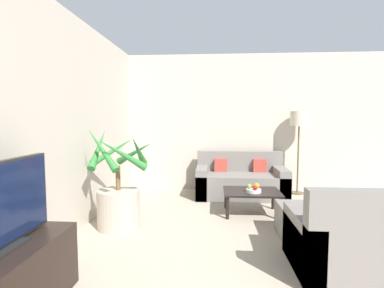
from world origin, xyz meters
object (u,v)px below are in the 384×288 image
object	(u,v)px
television	(2,206)
ottoman	(307,222)
armchair	(338,243)
sofa_loveseat	(241,181)
floor_lamp	(299,123)
tv_console	(6,287)
coffee_table	(252,194)
potted_palm	(119,197)
apple_red	(255,188)
fruit_bowl	(254,191)
apple_green	(249,186)
orange_fruit	(256,186)

from	to	relation	value
television	ottoman	bearing A→B (deg)	33.84
armchair	sofa_loveseat	bearing A→B (deg)	103.41
television	floor_lamp	size ratio (longest dim) A/B	0.64
tv_console	coffee_table	bearing A→B (deg)	52.08
potted_palm	apple_red	xyz separation A→B (m)	(1.84, 0.55, 0.02)
apple_red	ottoman	distance (m)	0.91
floor_lamp	apple_red	distance (m)	1.99
sofa_loveseat	fruit_bowl	xyz separation A→B (m)	(0.09, -1.12, 0.10)
floor_lamp	fruit_bowl	bearing A→B (deg)	-126.03
television	potted_palm	world-z (taller)	potted_palm
sofa_loveseat	apple_red	size ratio (longest dim) A/B	24.32
fruit_bowl	apple_green	xyz separation A→B (m)	(-0.06, 0.02, 0.06)
floor_lamp	orange_fruit	distance (m)	1.90
apple_green	tv_console	bearing A→B (deg)	-128.08
television	apple_red	distance (m)	3.19
sofa_loveseat	fruit_bowl	world-z (taller)	sofa_loveseat
orange_fruit	ottoman	bearing A→B (deg)	-58.32
fruit_bowl	apple_green	world-z (taller)	apple_green
tv_console	sofa_loveseat	size ratio (longest dim) A/B	0.71
apple_green	orange_fruit	bearing A→B (deg)	3.80
fruit_bowl	ottoman	world-z (taller)	fruit_bowl
fruit_bowl	armchair	distance (m)	1.70
coffee_table	fruit_bowl	xyz separation A→B (m)	(0.02, -0.09, 0.07)
sofa_loveseat	apple_red	bearing A→B (deg)	-85.01
television	coffee_table	size ratio (longest dim) A/B	1.20
potted_palm	coffee_table	xyz separation A→B (m)	(1.81, 0.71, -0.11)
floor_lamp	apple_green	bearing A→B (deg)	-128.01
apple_red	ottoman	xyz separation A→B (m)	(0.52, -0.70, -0.24)
fruit_bowl	apple_green	size ratio (longest dim) A/B	3.16
fruit_bowl	orange_fruit	distance (m)	0.08
floor_lamp	tv_console	bearing A→B (deg)	-128.05
tv_console	floor_lamp	distance (m)	5.04
coffee_table	fruit_bowl	bearing A→B (deg)	-80.52
tv_console	armchair	distance (m)	2.73
fruit_bowl	apple_red	size ratio (longest dim) A/B	3.33
television	fruit_bowl	bearing A→B (deg)	50.91
orange_fruit	armchair	xyz separation A→B (m)	(0.52, -1.63, -0.17)
floor_lamp	apple_green	xyz separation A→B (m)	(-1.07, -1.37, -0.91)
potted_palm	coffee_table	bearing A→B (deg)	21.46
apple_red	apple_green	world-z (taller)	apple_green
floor_lamp	orange_fruit	xyz separation A→B (m)	(-0.97, -1.37, -0.90)
apple_green	ottoman	xyz separation A→B (m)	(0.60, -0.79, -0.24)
sofa_loveseat	armchair	xyz separation A→B (m)	(0.65, -2.73, 0.00)
sofa_loveseat	ottoman	world-z (taller)	sofa_loveseat
sofa_loveseat	fruit_bowl	size ratio (longest dim) A/B	7.30
floor_lamp	armchair	world-z (taller)	floor_lamp
armchair	apple_green	bearing A→B (deg)	111.01
ottoman	coffee_table	bearing A→B (deg)	122.55
apple_red	orange_fruit	size ratio (longest dim) A/B	0.77
floor_lamp	orange_fruit	bearing A→B (deg)	-125.33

